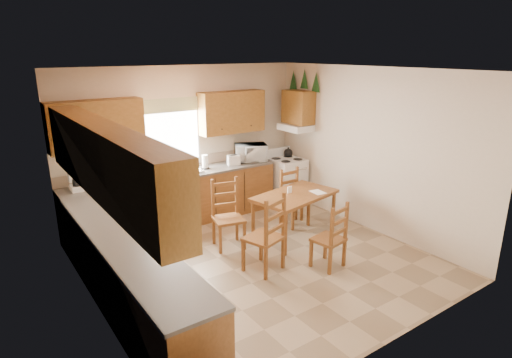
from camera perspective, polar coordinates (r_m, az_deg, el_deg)
floor at (r=6.33m, az=0.46°, el=-10.90°), size 4.50×4.50×0.00m
ceiling at (r=5.60m, az=0.53°, el=14.33°), size 4.50×4.50×0.00m
wall_left at (r=4.93m, az=-21.35°, el=-3.29°), size 4.50×4.50×0.00m
wall_right at (r=7.32m, az=15.00°, el=3.70°), size 4.50×4.50×0.00m
wall_back at (r=7.71m, az=-9.33°, el=4.70°), size 4.50×4.50×0.00m
wall_front at (r=4.30m, az=18.33°, el=-5.90°), size 4.50×4.50×0.00m
lower_cab_back at (r=7.54m, az=-10.55°, el=-2.84°), size 3.75×0.60×0.88m
lower_cab_left at (r=5.23m, az=-16.60°, el=-12.57°), size 0.60×3.60×0.88m
counter_back at (r=7.40m, az=-10.74°, el=0.51°), size 3.75×0.63×0.04m
counter_left at (r=5.03m, az=-17.04°, el=-7.99°), size 0.63×3.60×0.04m
backsplash at (r=7.63m, az=-11.70°, el=1.81°), size 3.75×0.01×0.18m
upper_cab_back_left at (r=6.94m, az=-20.53°, el=6.75°), size 1.41×0.33×0.75m
upper_cab_back_right at (r=7.88m, az=-3.27°, el=8.90°), size 1.25×0.33×0.75m
upper_cab_left at (r=4.68m, az=-19.60°, el=2.35°), size 0.33×3.60×0.75m
upper_cab_stove at (r=8.25m, az=5.66°, el=9.51°), size 0.33×0.62×0.62m
range_hood at (r=8.27m, az=5.32°, el=6.88°), size 0.44×0.62×0.12m
window_frame at (r=7.52m, az=-11.36°, el=5.84°), size 1.13×0.02×1.18m
window_pane at (r=7.51m, az=-11.34°, el=5.84°), size 1.05×0.01×1.10m
window_valance at (r=7.41m, az=-11.49°, el=9.60°), size 1.19×0.01×0.24m
sink_basin at (r=7.42m, az=-10.23°, el=0.90°), size 0.75×0.45×0.04m
pine_decal_a at (r=8.05m, az=8.00°, el=12.69°), size 0.22×0.22×0.36m
pine_decal_b at (r=8.28m, az=6.47°, el=13.14°), size 0.22×0.22×0.36m
pine_decal_c at (r=8.53m, az=5.00°, el=13.02°), size 0.22×0.22×0.36m
stove at (r=8.48m, az=4.09°, el=-0.35°), size 0.60×0.62×0.88m
coffeemaker at (r=6.92m, az=-22.79°, el=-0.10°), size 0.22×0.25×0.33m
paper_towel at (r=7.61m, az=-6.81°, el=2.28°), size 0.13×0.13×0.25m
toaster at (r=7.83m, az=-3.01°, el=2.53°), size 0.25×0.19×0.18m
microwave at (r=8.09m, az=-0.70°, el=3.55°), size 0.65×0.57×0.32m
dining_table at (r=7.00m, az=5.15°, el=-4.83°), size 1.50×1.03×0.73m
chair_near_left at (r=5.87m, az=0.99°, el=-7.19°), size 0.58×0.56×1.11m
chair_near_right at (r=6.07m, az=9.65°, el=-7.38°), size 0.46×0.45×0.96m
chair_far_left at (r=6.56m, az=-3.69°, el=-4.80°), size 0.53×0.52×1.06m
chair_far_right at (r=7.41m, az=5.20°, el=-2.56°), size 0.41×0.39×0.98m
table_paper at (r=6.99m, az=8.24°, el=-1.74°), size 0.21×0.27×0.00m
table_card at (r=6.89m, az=4.50°, el=-1.44°), size 0.08×0.02×0.11m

